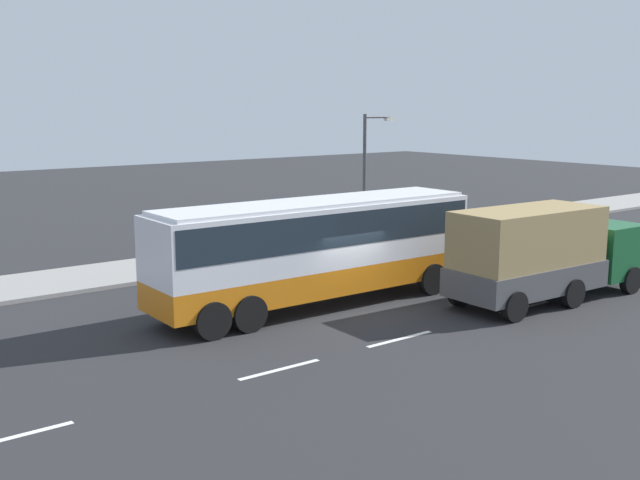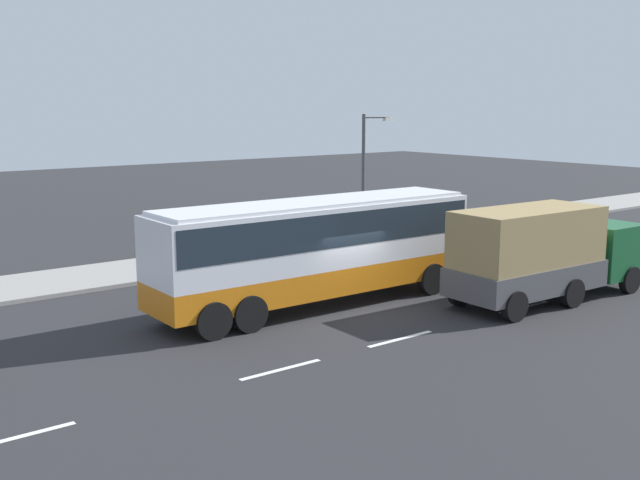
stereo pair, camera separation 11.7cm
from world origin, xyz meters
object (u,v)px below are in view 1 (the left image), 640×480
(car_black_sedan, at_px, (587,236))
(street_lamp, at_px, (368,168))
(pedestrian_near_curb, at_px, (374,215))
(cargo_truck, at_px, (545,252))
(coach_bus, at_px, (317,241))

(car_black_sedan, distance_m, street_lamp, 10.27)
(car_black_sedan, xyz_separation_m, pedestrian_near_curb, (-5.02, 8.69, 0.39))
(cargo_truck, height_order, street_lamp, street_lamp)
(coach_bus, xyz_separation_m, pedestrian_near_curb, (10.14, 8.69, -1.04))
(cargo_truck, bearing_deg, street_lamp, 82.70)
(pedestrian_near_curb, bearing_deg, street_lamp, -169.22)
(cargo_truck, distance_m, car_black_sedan, 9.67)
(coach_bus, height_order, pedestrian_near_curb, coach_bus)
(cargo_truck, height_order, car_black_sedan, cargo_truck)
(car_black_sedan, bearing_deg, pedestrian_near_curb, 122.31)
(pedestrian_near_curb, distance_m, street_lamp, 3.51)
(car_black_sedan, relative_size, street_lamp, 0.77)
(coach_bus, relative_size, pedestrian_near_curb, 6.80)
(pedestrian_near_curb, bearing_deg, coach_bus, -169.95)
(pedestrian_near_curb, height_order, street_lamp, street_lamp)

